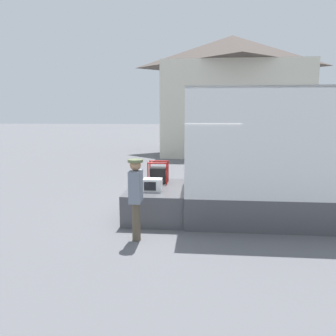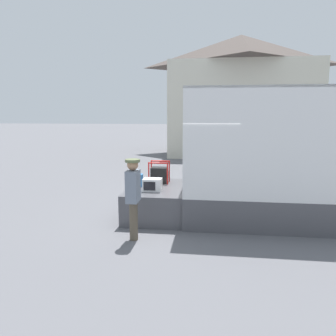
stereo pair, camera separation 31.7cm
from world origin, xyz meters
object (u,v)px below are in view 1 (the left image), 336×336
Objects in this scene: box_truck at (333,181)px; worker_person at (136,191)px; orange_bucket at (137,180)px; portable_generator at (159,175)px; microwave at (153,185)px.

worker_person is at bearing -158.63° from box_truck.
orange_bucket is (-5.04, -0.01, -0.07)m from box_truck.
box_truck is 10.17× the size of portable_generator.
portable_generator is 2.38m from worker_person.
microwave is 1.39× the size of orange_bucket.
box_truck is at bearing 6.00° from microwave.
portable_generator reaches higher than microwave.
orange_bucket is (-0.50, 0.47, 0.01)m from microwave.
microwave is at bearing -174.00° from box_truck.
box_truck is 18.58× the size of orange_bucket.
orange_bucket is 0.19× the size of worker_person.
microwave is at bearing 82.90° from worker_person.
box_truck is at bearing -6.70° from portable_generator.
box_truck is 4.55m from portable_generator.
microwave is (-4.54, -0.48, -0.08)m from box_truck.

